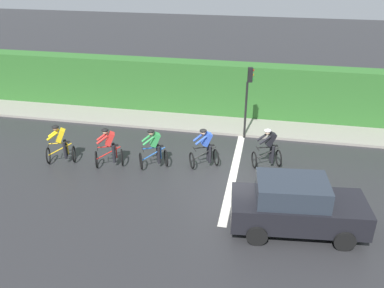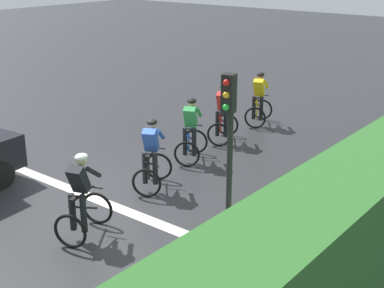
% 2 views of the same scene
% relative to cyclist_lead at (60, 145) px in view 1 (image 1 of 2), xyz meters
% --- Properties ---
extents(ground_plane, '(80.00, 80.00, 0.00)m').
position_rel_cyclist_lead_xyz_m(ground_plane, '(0.50, -6.69, -0.80)').
color(ground_plane, '#28282B').
extents(sidewalk_kerb, '(2.80, 25.80, 0.12)m').
position_rel_cyclist_lead_xyz_m(sidewalk_kerb, '(5.34, -4.69, -0.74)').
color(sidewalk_kerb, gray).
rests_on(sidewalk_kerb, ground).
extents(stone_wall_low, '(0.44, 25.80, 0.46)m').
position_rel_cyclist_lead_xyz_m(stone_wall_low, '(6.24, -4.69, -0.57)').
color(stone_wall_low, gray).
rests_on(stone_wall_low, ground).
extents(hedge_wall, '(1.10, 25.80, 2.76)m').
position_rel_cyclist_lead_xyz_m(hedge_wall, '(6.54, -4.69, 0.58)').
color(hedge_wall, '#2D6628').
rests_on(hedge_wall, ground).
extents(road_marking_stop_line, '(7.00, 0.30, 0.01)m').
position_rel_cyclist_lead_xyz_m(road_marking_stop_line, '(0.50, -7.04, -0.79)').
color(road_marking_stop_line, silver).
rests_on(road_marking_stop_line, ground).
extents(cyclist_lead, '(1.00, 1.25, 1.66)m').
position_rel_cyclist_lead_xyz_m(cyclist_lead, '(0.00, 0.00, 0.00)').
color(cyclist_lead, black).
rests_on(cyclist_lead, ground).
extents(cyclist_second, '(1.03, 1.25, 1.66)m').
position_rel_cyclist_lead_xyz_m(cyclist_second, '(0.10, -2.06, 0.00)').
color(cyclist_second, black).
rests_on(cyclist_second, ground).
extents(cyclist_mid, '(1.09, 1.27, 1.66)m').
position_rel_cyclist_lead_xyz_m(cyclist_mid, '(0.36, -3.85, 0.00)').
color(cyclist_mid, black).
rests_on(cyclist_mid, ground).
extents(cyclist_fourth, '(1.10, 1.27, 1.66)m').
position_rel_cyclist_lead_xyz_m(cyclist_fourth, '(0.81, -5.83, 0.00)').
color(cyclist_fourth, black).
rests_on(cyclist_fourth, ground).
extents(cyclist_trailing, '(1.00, 1.24, 1.66)m').
position_rel_cyclist_lead_xyz_m(cyclist_trailing, '(1.31, -8.30, 0.00)').
color(cyclist_trailing, black).
rests_on(cyclist_trailing, ground).
extents(car_black, '(2.21, 4.26, 1.76)m').
position_rel_cyclist_lead_xyz_m(car_black, '(-2.64, -9.27, 0.08)').
color(car_black, black).
rests_on(car_black, ground).
extents(traffic_light_near_crossing, '(0.24, 0.31, 3.34)m').
position_rel_cyclist_lead_xyz_m(traffic_light_near_crossing, '(3.88, -7.22, 1.43)').
color(traffic_light_near_crossing, black).
rests_on(traffic_light_near_crossing, ground).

